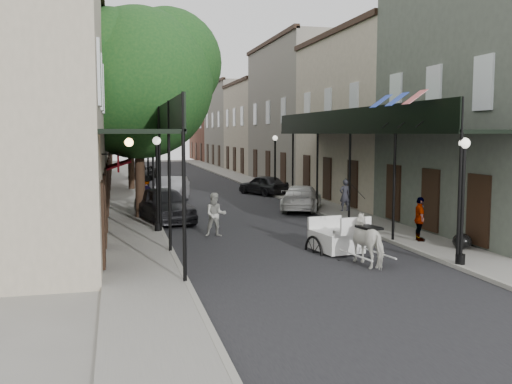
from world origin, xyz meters
TOP-DOWN VIEW (x-y plane):
  - ground at (0.00, 0.00)m, footprint 140.00×140.00m
  - road at (0.00, 20.00)m, footprint 8.00×90.00m
  - sidewalk_left at (-5.00, 20.00)m, footprint 2.20×90.00m
  - sidewalk_right at (5.00, 20.00)m, footprint 2.20×90.00m
  - building_row_left at (-8.60, 30.00)m, footprint 5.00×80.00m
  - building_row_right at (8.60, 30.00)m, footprint 5.00×80.00m
  - gallery_left at (-4.79, 6.98)m, footprint 2.20×18.05m
  - gallery_right at (4.79, 6.98)m, footprint 2.20×18.05m
  - tree_near at (-4.20, 10.18)m, footprint 7.31×6.80m
  - tree_far at (-4.25, 24.18)m, footprint 6.45×6.00m
  - lamppost_right_near at (4.10, -2.00)m, footprint 0.32×0.32m
  - lamppost_left at (-4.10, 6.00)m, footprint 0.32×0.32m
  - lamppost_right_far at (4.10, 18.00)m, footprint 0.32×0.32m
  - horse at (1.70, -1.00)m, footprint 1.07×1.88m
  - carriage at (1.33, 1.30)m, footprint 1.73×2.37m
  - pedestrian_walking at (-2.00, 4.84)m, footprint 0.87×0.70m
  - pedestrian_sidewalk_left at (-4.20, 13.19)m, footprint 1.06×0.62m
  - pedestrian_sidewalk_right at (4.82, 1.58)m, footprint 0.63×1.00m
  - car_left_near at (-3.60, 9.00)m, footprint 2.81×4.92m
  - car_left_mid at (-2.60, 16.19)m, footprint 2.61×4.68m
  - car_left_far at (-3.32, 33.75)m, footprint 2.66×4.72m
  - car_right_near at (3.60, 11.21)m, footprint 3.49×4.85m
  - car_right_far at (3.60, 19.00)m, footprint 2.96×4.09m
  - trash_bags at (5.57, 0.12)m, footprint 0.88×1.03m

SIDE VIEW (x-z plane):
  - ground at x=0.00m, z-range 0.00..0.00m
  - road at x=0.00m, z-range 0.00..0.01m
  - sidewalk_left at x=-5.00m, z-range 0.00..0.12m
  - sidewalk_right at x=5.00m, z-range 0.00..0.12m
  - trash_bags at x=5.57m, z-range 0.10..0.63m
  - car_left_far at x=-3.32m, z-range 0.00..1.25m
  - car_right_far at x=3.60m, z-range 0.00..1.29m
  - car_right_near at x=3.60m, z-range 0.00..1.30m
  - car_left_mid at x=-2.60m, z-range 0.00..1.46m
  - horse at x=1.70m, z-range 0.00..1.50m
  - car_left_near at x=-3.60m, z-range 0.00..1.58m
  - pedestrian_walking at x=-2.00m, z-range 0.00..1.69m
  - pedestrian_sidewalk_right at x=4.82m, z-range 0.12..1.70m
  - pedestrian_sidewalk_left at x=-4.20m, z-range 0.12..1.75m
  - carriage at x=1.33m, z-range -0.28..2.22m
  - lamppost_right_near at x=4.10m, z-range 0.19..3.90m
  - lamppost_left at x=-4.10m, z-range 0.19..3.90m
  - lamppost_right_far at x=4.10m, z-range 0.19..3.90m
  - gallery_left at x=-4.79m, z-range 1.61..6.49m
  - gallery_right at x=4.79m, z-range 1.61..6.49m
  - building_row_left at x=-8.60m, z-range 0.00..10.50m
  - building_row_right at x=8.60m, z-range 0.00..10.50m
  - tree_far at x=-4.25m, z-range 1.53..10.14m
  - tree_near at x=-4.20m, z-range 1.67..11.30m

